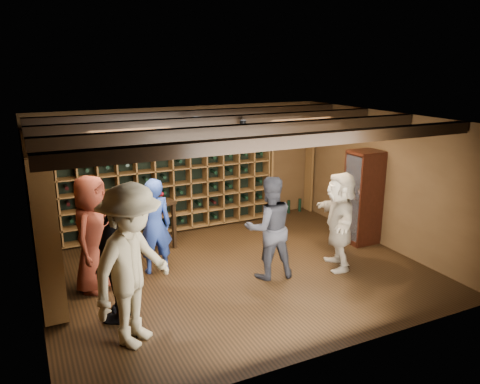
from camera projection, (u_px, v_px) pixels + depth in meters
name	position (u px, v px, depth m)	size (l,w,h in m)	color
ground	(237.00, 272.00, 7.73)	(6.00, 6.00, 0.00)	black
room_shell	(235.00, 125.00, 7.12)	(6.00, 6.00, 6.00)	#51361B
wine_rack_back	(163.00, 177.00, 9.23)	(4.65, 0.30, 2.20)	brown
wine_rack_left	(42.00, 215.00, 6.96)	(0.30, 2.65, 2.20)	brown
crate_shelf	(291.00, 145.00, 10.32)	(1.20, 0.32, 2.07)	brown
display_cabinet	(363.00, 199.00, 8.80)	(0.55, 0.50, 1.75)	black
man_blue_shirt	(154.00, 226.00, 7.54)	(0.58, 0.38, 1.59)	navy
man_grey_suit	(269.00, 228.00, 7.36)	(0.81, 0.63, 1.66)	black
guest_red_floral	(93.00, 234.00, 6.91)	(0.87, 0.57, 1.79)	maroon
guest_woman_black	(118.00, 258.00, 6.11)	(1.03, 0.43, 1.75)	black
guest_khaki	(132.00, 266.00, 5.54)	(1.31, 0.75, 2.03)	#9B8F6B
guest_beige	(339.00, 220.00, 7.72)	(1.52, 0.49, 1.64)	tan
tasting_table	(140.00, 211.00, 8.31)	(1.34, 0.97, 1.19)	black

